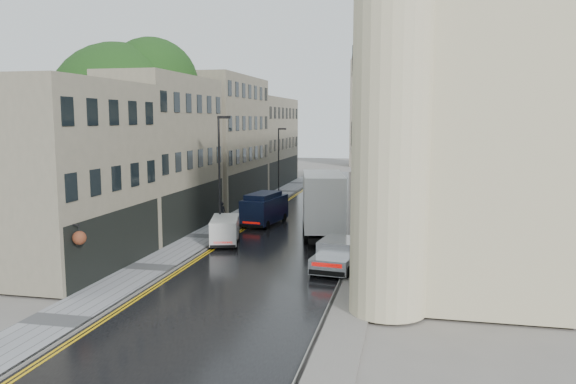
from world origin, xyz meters
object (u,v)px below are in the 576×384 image
at_px(lamp_post_near, 219,178).
at_px(lamp_post_far, 279,165).
at_px(tree_near, 119,135).
at_px(pedestrian, 222,212).
at_px(cream_bus, 306,199).
at_px(white_lorry, 306,210).
at_px(silver_hatchback, 313,259).
at_px(tree_far, 193,139).
at_px(navy_van, 244,211).
at_px(white_van, 211,235).

xyz_separation_m(lamp_post_near, lamp_post_far, (-0.04, 17.37, -0.53)).
xyz_separation_m(tree_near, pedestrian, (6.02, 4.55, -6.04)).
relative_size(cream_bus, white_lorry, 1.25).
bearing_deg(silver_hatchback, tree_far, 132.41).
distance_m(cream_bus, lamp_post_near, 11.10).
bearing_deg(white_lorry, lamp_post_far, 96.92).
height_order(white_lorry, lamp_post_near, lamp_post_near).
bearing_deg(lamp_post_far, tree_near, -113.74).
relative_size(navy_van, pedestrian, 3.19).
xyz_separation_m(cream_bus, lamp_post_far, (-4.13, 7.42, 2.18)).
xyz_separation_m(tree_far, navy_van, (7.90, -9.73, -4.93)).
height_order(white_lorry, pedestrian, white_lorry).
bearing_deg(tree_far, navy_van, -50.93).
distance_m(cream_bus, white_lorry, 10.44).
distance_m(white_lorry, lamp_post_far, 18.69).
relative_size(tree_far, white_lorry, 1.45).
relative_size(white_lorry, navy_van, 1.71).
relative_size(cream_bus, navy_van, 2.14).
bearing_deg(cream_bus, silver_hatchback, -88.84).
bearing_deg(lamp_post_near, white_van, -70.97).
relative_size(tree_far, cream_bus, 1.16).
bearing_deg(lamp_post_near, lamp_post_far, 101.25).
height_order(white_van, lamp_post_far, lamp_post_far).
xyz_separation_m(silver_hatchback, lamp_post_far, (-7.73, 24.87, 2.79)).
xyz_separation_m(pedestrian, lamp_post_near, (1.78, -5.55, 3.28)).
distance_m(navy_van, lamp_post_far, 13.32).
relative_size(cream_bus, lamp_post_near, 1.32).
xyz_separation_m(tree_far, white_lorry, (13.43, -14.29, -3.96)).
height_order(tree_far, lamp_post_near, tree_far).
distance_m(white_lorry, pedestrian, 9.77).
bearing_deg(tree_far, lamp_post_near, -61.83).
relative_size(cream_bus, lamp_post_far, 1.51).
height_order(cream_bus, pedestrian, cream_bus).
xyz_separation_m(cream_bus, silver_hatchback, (3.60, -17.45, -0.62)).
height_order(navy_van, pedestrian, navy_van).
distance_m(white_van, lamp_post_far, 20.44).
xyz_separation_m(white_van, lamp_post_far, (-0.44, 20.25, 2.76)).
xyz_separation_m(white_van, pedestrian, (-2.18, 8.43, 0.00)).
height_order(tree_near, pedestrian, tree_near).
distance_m(tree_near, navy_van, 10.48).
bearing_deg(cream_bus, pedestrian, -153.64).
bearing_deg(tree_near, lamp_post_far, 64.64).
bearing_deg(tree_near, tree_far, 88.68).
distance_m(tree_near, pedestrian, 9.66).
xyz_separation_m(white_van, lamp_post_near, (-0.40, 2.87, 3.28)).
height_order(silver_hatchback, navy_van, navy_van).
relative_size(silver_hatchback, pedestrian, 2.87).
bearing_deg(pedestrian, silver_hatchback, 130.49).
height_order(tree_far, cream_bus, tree_far).
distance_m(tree_far, navy_van, 13.47).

